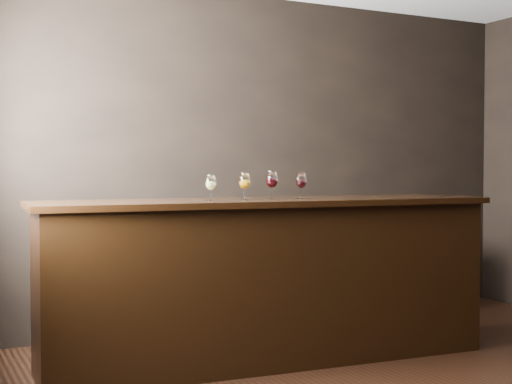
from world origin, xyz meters
name	(u,v)px	position (x,y,z in m)	size (l,w,h in m)	color
room_shell	(398,87)	(-0.23, 0.11, 1.81)	(5.02, 4.52, 2.81)	black
bar_counter	(268,283)	(-0.57, 1.11, 0.54)	(3.09, 0.67, 1.08)	black
bar_top	(268,202)	(-0.57, 1.11, 1.10)	(3.19, 0.74, 0.04)	black
back_bar_shelf	(319,277)	(0.41, 2.03, 0.39)	(2.17, 0.40, 0.78)	black
glass_white	(211,183)	(-0.99, 1.12, 1.24)	(0.07, 0.07, 0.17)	white
glass_amber	(245,182)	(-0.76, 1.08, 1.24)	(0.08, 0.08, 0.18)	white
glass_red_a	(272,180)	(-0.56, 1.08, 1.25)	(0.08, 0.08, 0.19)	white
glass_red_b	(301,181)	(-0.32, 1.08, 1.25)	(0.08, 0.08, 0.18)	white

